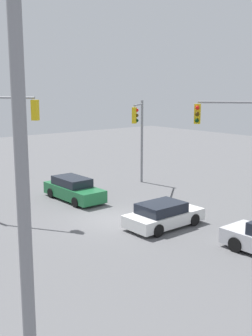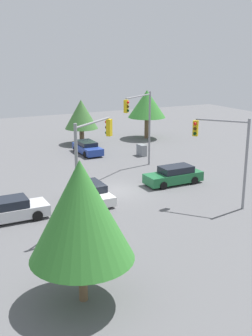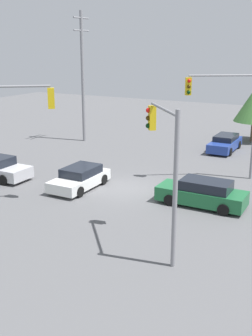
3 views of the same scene
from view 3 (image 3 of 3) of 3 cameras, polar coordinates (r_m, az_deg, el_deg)
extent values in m
plane|color=#5B5B5E|center=(25.23, 0.15, -2.83)|extent=(80.00, 80.00, 0.00)
cylinder|color=black|center=(28.06, -13.78, -0.61)|extent=(0.22, 0.67, 0.67)
cylinder|color=black|center=(26.86, -16.25, -1.56)|extent=(0.22, 0.67, 0.67)
cube|color=#233D93|center=(35.12, 13.23, 3.11)|extent=(4.53, 1.72, 0.69)
cube|color=black|center=(35.21, 13.39, 4.06)|extent=(2.49, 1.52, 0.42)
cylinder|color=black|center=(33.64, 13.91, 2.14)|extent=(0.63, 0.22, 0.63)
cylinder|color=black|center=(34.06, 11.25, 2.48)|extent=(0.63, 0.22, 0.63)
cylinder|color=black|center=(36.30, 15.05, 3.08)|extent=(0.63, 0.22, 0.63)
cylinder|color=black|center=(36.69, 12.57, 3.38)|extent=(0.63, 0.22, 0.63)
cube|color=silver|center=(25.36, -6.33, -1.69)|extent=(4.20, 1.88, 0.61)
cube|color=black|center=(25.36, -6.10, -0.36)|extent=(2.31, 1.65, 0.51)
cylinder|color=black|center=(23.92, -6.32, -3.23)|extent=(0.63, 0.22, 0.63)
cylinder|color=black|center=(24.93, -9.71, -2.55)|extent=(0.63, 0.22, 0.63)
cylinder|color=black|center=(25.99, -3.07, -1.55)|extent=(0.63, 0.22, 0.63)
cylinder|color=black|center=(26.92, -6.32, -0.99)|extent=(0.63, 0.22, 0.63)
cube|color=#1E6638|center=(22.88, 10.15, -3.71)|extent=(1.75, 4.71, 0.74)
cube|color=black|center=(22.60, 10.80, -2.29)|extent=(1.54, 2.59, 0.52)
cylinder|color=black|center=(22.68, 5.95, -4.33)|extent=(0.22, 0.62, 0.62)
cylinder|color=black|center=(24.14, 7.47, -3.09)|extent=(0.22, 0.62, 0.62)
cylinder|color=black|center=(21.83, 13.07, -5.53)|extent=(0.22, 0.62, 0.62)
cylinder|color=black|center=(23.35, 14.18, -4.16)|extent=(0.22, 0.62, 0.62)
cylinder|color=gray|center=(15.67, 6.67, -3.23)|extent=(0.18, 0.18, 6.12)
cylinder|color=gray|center=(16.60, 5.14, 7.93)|extent=(2.73, 2.31, 0.12)
cube|color=gold|center=(18.34, 3.55, 6.78)|extent=(0.44, 0.43, 1.05)
sphere|color=red|center=(18.25, 3.04, 7.81)|extent=(0.22, 0.22, 0.22)
sphere|color=#392605|center=(18.30, 3.03, 6.77)|extent=(0.22, 0.22, 0.22)
sphere|color=black|center=(18.36, 3.01, 5.74)|extent=(0.22, 0.22, 0.22)
cylinder|color=gray|center=(26.42, 13.15, 12.11)|extent=(2.44, 3.68, 0.12)
cube|color=gold|center=(25.90, 8.44, 10.89)|extent=(0.42, 0.44, 1.05)
sphere|color=red|center=(25.71, 8.56, 11.60)|extent=(0.22, 0.22, 0.22)
sphere|color=#392605|center=(25.74, 8.53, 10.85)|extent=(0.22, 0.22, 0.22)
sphere|color=black|center=(25.77, 8.49, 10.11)|extent=(0.22, 0.22, 0.22)
cylinder|color=gray|center=(22.13, -15.43, 10.59)|extent=(2.54, 3.21, 0.12)
cube|color=gold|center=(22.09, -10.11, 9.28)|extent=(0.43, 0.44, 1.05)
sphere|color=red|center=(22.23, -10.15, 10.19)|extent=(0.22, 0.22, 0.22)
sphere|color=#392605|center=(22.26, -10.11, 9.33)|extent=(0.22, 0.22, 0.22)
sphere|color=black|center=(22.31, -10.06, 8.48)|extent=(0.22, 0.22, 0.22)
cylinder|color=gray|center=(37.37, -5.88, 12.01)|extent=(0.28, 0.28, 11.05)
cylinder|color=gray|center=(37.34, -6.11, 19.57)|extent=(2.20, 0.12, 0.12)
cylinder|color=gray|center=(37.29, -6.06, 18.03)|extent=(2.20, 0.12, 0.12)
camera|label=1|loc=(44.81, -11.65, 14.45)|focal=45.00mm
camera|label=2|loc=(25.39, -77.90, 8.25)|focal=45.00mm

